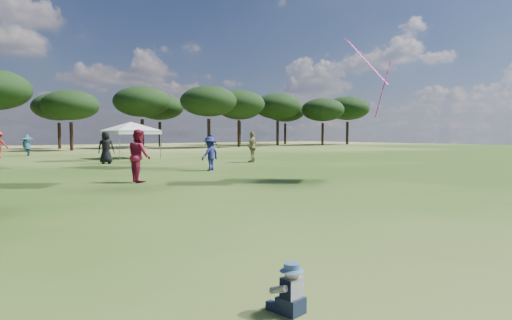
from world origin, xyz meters
The scene contains 3 objects.
tent_right centered at (9.28, 27.46, 2.40)m, with size 6.28×6.28×2.83m.
toddler centered at (0.02, 1.96, 0.22)m, with size 0.34×0.37×0.48m.
festival_crowd centered at (0.98, 24.22, 0.89)m, with size 29.29×23.98×1.92m.
Camera 1 is at (-2.73, -0.90, 1.70)m, focal length 30.00 mm.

